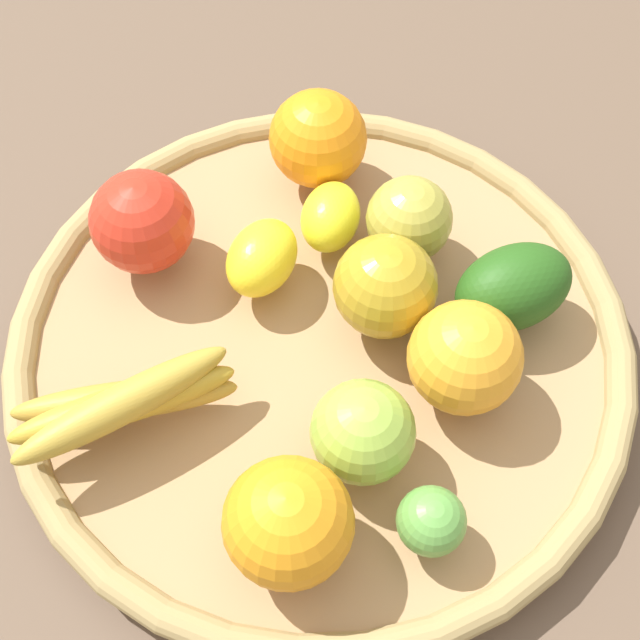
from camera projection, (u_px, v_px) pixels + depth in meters
ground_plane at (320, 361)px, 0.68m from camera, size 2.40×2.40×0.00m
basket at (320, 348)px, 0.67m from camera, size 0.46×0.46×0.04m
apple_2 at (142, 222)px, 0.65m from camera, size 0.09×0.09×0.08m
apple_1 at (363, 432)px, 0.57m from camera, size 0.09×0.09×0.07m
orange_2 at (465, 358)px, 0.59m from camera, size 0.11×0.11×0.08m
apple_3 at (409, 219)px, 0.66m from camera, size 0.07×0.07×0.07m
banana_bunch at (124, 404)px, 0.59m from camera, size 0.16×0.08×0.05m
apple_0 at (385, 286)px, 0.63m from camera, size 0.10×0.10×0.07m
avocado at (514, 287)px, 0.63m from camera, size 0.10×0.07×0.06m
orange_0 at (318, 139)px, 0.70m from camera, size 0.09×0.09×0.08m
lime_0 at (431, 521)px, 0.55m from camera, size 0.06×0.06×0.04m
lemon_1 at (330, 217)px, 0.68m from camera, size 0.07×0.07×0.04m
lemon_0 at (262, 258)px, 0.66m from camera, size 0.08×0.08×0.05m
orange_1 at (288, 522)px, 0.53m from camera, size 0.11×0.11×0.08m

